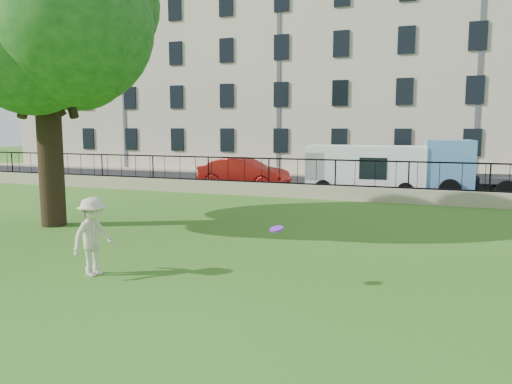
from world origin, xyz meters
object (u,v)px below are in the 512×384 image
at_px(man, 93,237).
at_px(red_sedan, 244,173).
at_px(white_van, 366,170).
at_px(blue_truck, 497,169).
at_px(tree, 41,16).
at_px(frisbee, 276,229).

height_order(man, red_sedan, man).
height_order(man, white_van, white_van).
relative_size(red_sedan, blue_truck, 0.77).
distance_m(tree, white_van, 14.77).
height_order(frisbee, white_van, white_van).
relative_size(man, frisbee, 6.12).
bearing_deg(white_van, frisbee, -91.33).
relative_size(white_van, blue_truck, 0.88).
bearing_deg(frisbee, white_van, 91.49).
xyz_separation_m(tree, red_sedan, (2.14, 11.04, -5.65)).
bearing_deg(tree, red_sedan, 79.03).
bearing_deg(white_van, man, -105.69).
bearing_deg(red_sedan, tree, 171.94).
relative_size(frisbee, white_van, 0.05).
relative_size(frisbee, blue_truck, 0.04).
distance_m(tree, red_sedan, 12.58).
bearing_deg(man, frisbee, -72.42).
height_order(frisbee, blue_truck, blue_truck).
bearing_deg(tree, white_van, 53.18).
bearing_deg(white_van, red_sedan, 177.17).
bearing_deg(tree, blue_truck, 39.78).
distance_m(red_sedan, blue_truck, 11.71).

